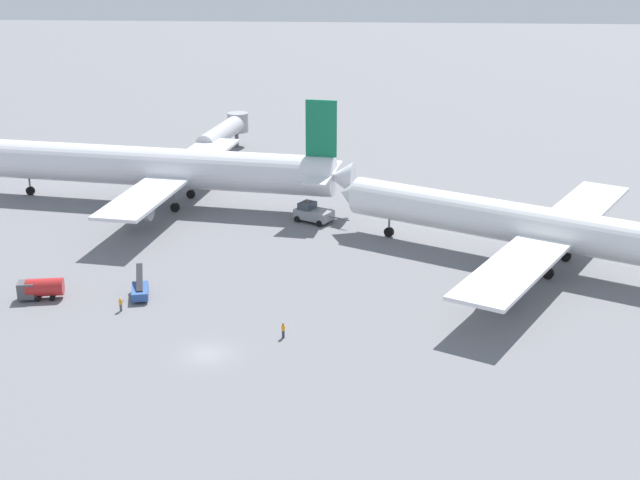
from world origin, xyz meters
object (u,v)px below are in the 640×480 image
(airliner_being_pushed, at_px, (537,227))
(ground_crew_wing_walker_right, at_px, (121,304))
(airliner_at_gate_left, at_px, (161,168))
(ground_crew_ramp_agent_by_cones, at_px, (283,330))
(gse_belt_loader_portside, at_px, (140,291))
(pushback_tug, at_px, (313,213))
(jet_bridge, at_px, (226,131))
(gse_fuel_bowser_stubby, at_px, (40,288))

(airliner_being_pushed, relative_size, ground_crew_wing_walker_right, 31.24)
(airliner_at_gate_left, xyz_separation_m, ground_crew_ramp_agent_by_cones, (22.51, -44.17, -4.65))
(gse_belt_loader_portside, relative_size, ground_crew_ramp_agent_by_cones, 3.18)
(gse_belt_loader_portside, bearing_deg, pushback_tug, 58.03)
(pushback_tug, relative_size, gse_belt_loader_portside, 1.58)
(pushback_tug, distance_m, jet_bridge, 40.98)
(pushback_tug, distance_m, gse_belt_loader_portside, 32.91)
(gse_belt_loader_portside, height_order, ground_crew_wing_walker_right, gse_belt_loader_portside)
(airliner_at_gate_left, xyz_separation_m, gse_belt_loader_portside, (5.50, -34.96, -4.65))
(jet_bridge, bearing_deg, ground_crew_ramp_agent_by_cones, -76.46)
(pushback_tug, distance_m, ground_crew_wing_walker_right, 36.75)
(gse_belt_loader_portside, xyz_separation_m, ground_crew_wing_walker_right, (-1.15, -3.79, -0.00))
(airliner_being_pushed, bearing_deg, gse_belt_loader_portside, -164.32)
(ground_crew_ramp_agent_by_cones, height_order, ground_crew_wing_walker_right, ground_crew_ramp_agent_by_cones)
(ground_crew_ramp_agent_by_cones, bearing_deg, gse_fuel_bowser_stubby, 163.91)
(airliner_at_gate_left, bearing_deg, gse_fuel_bowser_stubby, -98.54)
(pushback_tug, relative_size, ground_crew_ramp_agent_by_cones, 5.03)
(pushback_tug, bearing_deg, ground_crew_ramp_agent_by_cones, -90.64)
(airliner_at_gate_left, xyz_separation_m, gse_fuel_bowser_stubby, (-5.42, -36.11, -4.14))
(gse_fuel_bowser_stubby, relative_size, jet_bridge, 0.26)
(airliner_at_gate_left, xyz_separation_m, airliner_being_pushed, (51.12, -22.15, -0.57))
(airliner_at_gate_left, bearing_deg, ground_crew_wing_walker_right, -83.61)
(airliner_at_gate_left, distance_m, ground_crew_ramp_agent_by_cones, 49.79)
(ground_crew_ramp_agent_by_cones, xyz_separation_m, jet_bridge, (-17.76, 73.72, 3.61))
(airliner_at_gate_left, height_order, gse_fuel_bowser_stubby, airliner_at_gate_left)
(airliner_at_gate_left, relative_size, gse_fuel_bowser_stubby, 11.26)
(airliner_at_gate_left, relative_size, gse_belt_loader_portside, 11.47)
(gse_fuel_bowser_stubby, xyz_separation_m, ground_crew_ramp_agent_by_cones, (27.93, -8.06, -0.51))
(pushback_tug, bearing_deg, jet_bridge, 116.40)
(gse_fuel_bowser_stubby, bearing_deg, ground_crew_wing_walker_right, -15.12)
(airliner_being_pushed, xyz_separation_m, gse_belt_loader_portside, (-45.63, -12.80, -4.08))
(gse_fuel_bowser_stubby, distance_m, ground_crew_wing_walker_right, 10.13)
(jet_bridge, bearing_deg, gse_fuel_bowser_stubby, -98.81)
(pushback_tug, height_order, jet_bridge, jet_bridge)
(gse_belt_loader_portside, distance_m, jet_bridge, 64.61)
(gse_fuel_bowser_stubby, bearing_deg, ground_crew_ramp_agent_by_cones, -16.09)
(airliner_being_pushed, bearing_deg, ground_crew_wing_walker_right, -160.46)
(airliner_being_pushed, height_order, gse_belt_loader_portside, airliner_being_pushed)
(airliner_being_pushed, relative_size, ground_crew_ramp_agent_by_cones, 31.14)
(gse_fuel_bowser_stubby, relative_size, ground_crew_wing_walker_right, 3.26)
(pushback_tug, xyz_separation_m, gse_belt_loader_portside, (-17.42, -27.92, -0.42))
(airliner_at_gate_left, height_order, gse_belt_loader_portside, airliner_at_gate_left)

